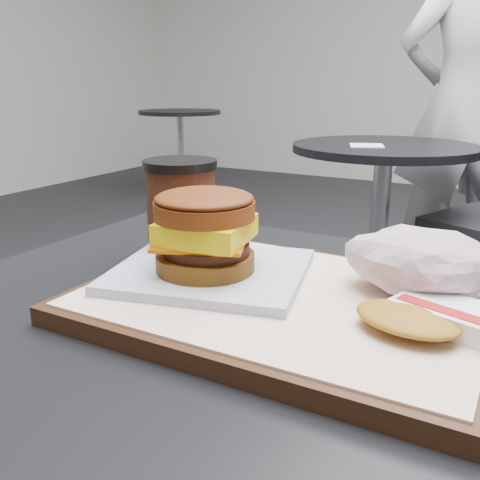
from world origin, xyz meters
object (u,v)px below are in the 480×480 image
hash_brown (432,317)px  breakfast_sandwich (207,241)px  crumpled_wrapper (420,261)px  coffee_cup (181,211)px  neighbor_table (381,196)px  patron (466,107)px  serving_tray (286,302)px

hash_brown → breakfast_sandwich: bearing=177.4°
breakfast_sandwich → hash_brown: 0.22m
hash_brown → crumpled_wrapper: crumpled_wrapper is taller
breakfast_sandwich → coffee_cup: 0.12m
breakfast_sandwich → neighbor_table: (-0.24, 1.62, -0.28)m
neighbor_table → patron: patron is taller
neighbor_table → hash_brown: bearing=-74.3°
patron → breakfast_sandwich: bearing=67.3°
serving_tray → coffee_cup: size_ratio=3.04×
serving_tray → coffee_cup: 0.20m
serving_tray → patron: bearing=93.2°
serving_tray → patron: size_ratio=0.22×
serving_tray → crumpled_wrapper: crumpled_wrapper is taller
coffee_cup → neighbor_table: bearing=95.6°
coffee_cup → patron: (0.05, 2.16, 0.03)m
neighbor_table → patron: bearing=71.9°
breakfast_sandwich → coffee_cup: bearing=137.9°
hash_brown → coffee_cup: coffee_cup is taller
hash_brown → crumpled_wrapper: 0.08m
crumpled_wrapper → neighbor_table: size_ratio=0.18×
serving_tray → coffee_cup: (-0.17, 0.07, 0.05)m
crumpled_wrapper → patron: 2.18m
breakfast_sandwich → crumpled_wrapper: bearing=18.8°
crumpled_wrapper → coffee_cup: (-0.28, 0.01, 0.01)m
breakfast_sandwich → neighbor_table: size_ratio=0.30×
coffee_cup → patron: bearing=88.7°
hash_brown → neighbor_table: 1.71m
breakfast_sandwich → patron: patron is taller
hash_brown → coffee_cup: (-0.31, 0.09, 0.03)m
crumpled_wrapper → neighbor_table: crumpled_wrapper is taller
hash_brown → neighbor_table: hash_brown is taller
serving_tray → neighbor_table: size_ratio=0.51×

